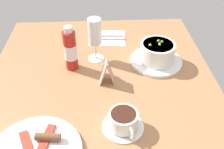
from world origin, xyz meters
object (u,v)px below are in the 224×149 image
Objects in this scene: cutlery_setting at (106,38)px; wine_glass at (95,34)px; porridge_bowl at (157,54)px; menu_card at (107,72)px; sauce_bottle_red at (71,50)px; coffee_cup at (124,121)px.

wine_glass is (-15.96, 4.67, 11.29)cm from cutlery_setting.
porridge_bowl is at bearing -135.94° from cutlery_setting.
menu_card reaches higher than cutlery_setting.
wine_glass is at bearing 163.69° from cutlery_setting.
coffee_cup is at bearing -150.75° from sauce_bottle_red.
coffee_cup reaches higher than cutlery_setting.
coffee_cup is 0.75× the size of wine_glass.
coffee_cup is at bearing -167.55° from wine_glass.
porridge_bowl is 22.68cm from menu_card.
wine_glass reaches higher than cutlery_setting.
cutlery_setting is at bearing -16.31° from wine_glass.
menu_card is at bearing 10.58° from coffee_cup.
sauce_bottle_red is (-21.58, 13.86, 7.83)cm from cutlery_setting.
coffee_cup is at bearing 153.75° from porridge_bowl.
porridge_bowl is 2.32× the size of menu_card.
sauce_bottle_red is at bearing 121.44° from wine_glass.
porridge_bowl reaches higher than coffee_cup.
cutlery_setting is at bearing -32.72° from sauce_bottle_red.
menu_card reaches higher than coffee_cup.
cutlery_setting is 0.97× the size of sauce_bottle_red.
menu_card is (-30.64, 0.69, 4.11)cm from cutlery_setting.
cutlery_setting is (19.96, 19.32, -3.93)cm from porridge_bowl.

